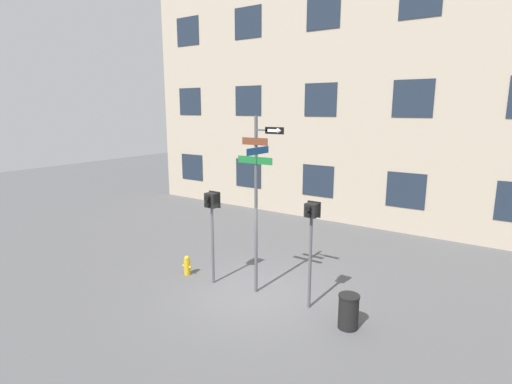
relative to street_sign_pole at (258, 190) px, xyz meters
name	(u,v)px	position (x,y,z in m)	size (l,w,h in m)	color
ground_plane	(253,295)	(-0.01, -0.20, -3.01)	(60.00, 60.00, 0.00)	#515154
building_facade	(369,54)	(-0.01, 8.39, 4.42)	(24.00, 0.64, 14.87)	tan
street_sign_pole	(258,190)	(0.00, 0.00, 0.00)	(1.41, 1.04, 5.00)	#4C4C51
pedestrian_signal_left	(212,211)	(-1.47, -0.22, -0.77)	(0.41, 0.40, 2.81)	#4C4C51
pedestrian_signal_right	(311,227)	(1.63, 0.03, -0.80)	(0.37, 0.40, 2.87)	#4C4C51
fire_hydrant	(187,266)	(-2.55, -0.22, -2.71)	(0.36, 0.20, 0.63)	gold
trash_bin	(348,311)	(2.86, -0.36, -2.59)	(0.51, 0.51, 0.84)	black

